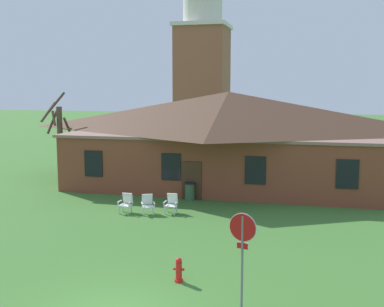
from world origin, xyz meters
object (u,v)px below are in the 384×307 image
lawn_chair_left_end (171,203)px  trash_bin (190,191)px  stop_sign (242,241)px  lawn_chair_by_porch (126,203)px  lawn_chair_near_door (148,204)px  fire_hydrant (179,270)px

lawn_chair_left_end → trash_bin: size_ratio=0.98×
stop_sign → lawn_chair_left_end: stop_sign is taller
lawn_chair_by_porch → trash_bin: trash_bin is taller
stop_sign → lawn_chair_by_porch: bearing=127.9°
lawn_chair_near_door → lawn_chair_left_end: same height
stop_sign → lawn_chair_by_porch: (-6.96, 8.93, -1.46)m
lawn_chair_by_porch → trash_bin: 4.03m
lawn_chair_near_door → lawn_chair_left_end: (1.08, 0.42, 0.00)m
lawn_chair_left_end → stop_sign: bearing=-63.0°
trash_bin → lawn_chair_by_porch: bearing=-126.7°
lawn_chair_near_door → lawn_chair_left_end: size_ratio=1.00×
lawn_chair_near_door → fire_hydrant: size_ratio=1.21×
stop_sign → trash_bin: (-4.55, 12.16, -1.46)m
lawn_chair_near_door → trash_bin: size_ratio=0.98×
stop_sign → lawn_chair_left_end: 10.63m
stop_sign → fire_hydrant: stop_sign is taller
fire_hydrant → stop_sign: bearing=-32.7°
lawn_chair_near_door → lawn_chair_left_end: bearing=21.4°
lawn_chair_by_porch → stop_sign: bearing=-52.1°
stop_sign → lawn_chair_by_porch: stop_sign is taller
stop_sign → trash_bin: bearing=110.5°
fire_hydrant → trash_bin: 11.00m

